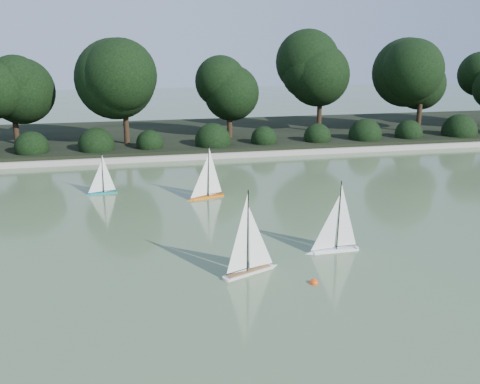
{
  "coord_description": "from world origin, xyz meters",
  "views": [
    {
      "loc": [
        -3.13,
        -9.2,
        3.93
      ],
      "look_at": [
        -0.65,
        2.04,
        0.7
      ],
      "focal_mm": 40.0,
      "sensor_mm": 36.0,
      "label": 1
    }
  ],
  "objects_px": {
    "sailboat_white_b": "(253,259)",
    "race_buoy": "(314,283)",
    "sailboat_teal": "(100,187)",
    "sailboat_white_a": "(331,240)",
    "sailboat_orange": "(204,190)"
  },
  "relations": [
    {
      "from": "sailboat_white_b",
      "to": "sailboat_teal",
      "type": "height_order",
      "value": "sailboat_white_b"
    },
    {
      "from": "race_buoy",
      "to": "sailboat_teal",
      "type": "bearing_deg",
      "value": 119.66
    },
    {
      "from": "sailboat_white_b",
      "to": "race_buoy",
      "type": "bearing_deg",
      "value": -36.65
    },
    {
      "from": "race_buoy",
      "to": "sailboat_orange",
      "type": "bearing_deg",
      "value": 100.7
    },
    {
      "from": "race_buoy",
      "to": "sailboat_white_b",
      "type": "bearing_deg",
      "value": 143.35
    },
    {
      "from": "sailboat_white_a",
      "to": "sailboat_orange",
      "type": "distance_m",
      "value": 4.58
    },
    {
      "from": "sailboat_white_a",
      "to": "sailboat_white_b",
      "type": "relative_size",
      "value": 0.93
    },
    {
      "from": "sailboat_white_b",
      "to": "race_buoy",
      "type": "height_order",
      "value": "sailboat_white_b"
    },
    {
      "from": "sailboat_white_a",
      "to": "sailboat_teal",
      "type": "relative_size",
      "value": 1.3
    },
    {
      "from": "sailboat_orange",
      "to": "sailboat_teal",
      "type": "bearing_deg",
      "value": 158.82
    },
    {
      "from": "sailboat_white_a",
      "to": "sailboat_white_b",
      "type": "xyz_separation_m",
      "value": [
        -1.7,
        -0.6,
        0.01
      ]
    },
    {
      "from": "sailboat_white_a",
      "to": "race_buoy",
      "type": "bearing_deg",
      "value": -122.35
    },
    {
      "from": "race_buoy",
      "to": "sailboat_white_a",
      "type": "bearing_deg",
      "value": 57.65
    },
    {
      "from": "sailboat_teal",
      "to": "race_buoy",
      "type": "bearing_deg",
      "value": -60.34
    },
    {
      "from": "sailboat_teal",
      "to": "race_buoy",
      "type": "xyz_separation_m",
      "value": [
        3.7,
        -6.5,
        -0.18
      ]
    }
  ]
}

